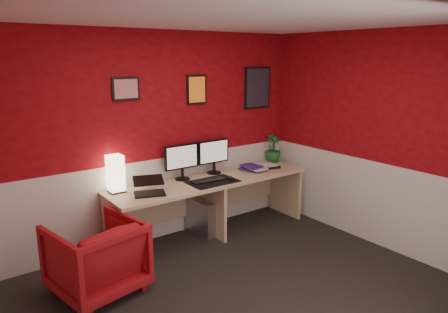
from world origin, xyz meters
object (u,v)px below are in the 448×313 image
Objects in this scene: monitor_left at (182,157)px; potted_plant at (273,148)px; desk at (212,207)px; laptop at (149,185)px; armchair at (96,257)px; zen_tray at (265,167)px; monitor_right at (214,151)px; pc_tower at (202,217)px; shoji_lamp at (116,175)px.

monitor_left is 1.47× the size of potted_plant.
laptop reaches higher than desk.
potted_plant is at bearing -178.16° from armchair.
potted_plant reaches higher than zen_tray.
monitor_right is at bearing 165.82° from zen_tray.
laptop is at bearing -165.39° from armchair.
potted_plant is (1.49, -0.00, -0.09)m from monitor_left.
laptop is (-0.87, -0.08, 0.47)m from desk.
laptop reaches higher than pc_tower.
monitor_right is 1.02m from potted_plant.
shoji_lamp reaches higher than pc_tower.
desk is 5.78× the size of pc_tower.
potted_plant reaches higher than laptop.
zen_tray reaches higher than desk.
monitor_left reaches higher than desk.
armchair is at bearing -165.09° from desk.
potted_plant is (1.20, 0.20, 0.56)m from desk.
monitor_left is 1.66× the size of zen_tray.
shoji_lamp is 2.33m from potted_plant.
zen_tray is at bearing -5.32° from shoji_lamp.
monitor_left is 1.62m from armchair.
potted_plant is (2.07, 0.27, 0.09)m from laptop.
laptop is 0.57× the size of monitor_left.
desk reaches higher than pc_tower.
monitor_left is at bearing -0.96° from shoji_lamp.
monitor_right is 1.29× the size of pc_tower.
monitor_left is 1.29× the size of pc_tower.
monitor_left is 1.50m from potted_plant.
armchair is (-1.81, -0.64, -0.67)m from monitor_right.
shoji_lamp is at bearing 179.60° from monitor_right.
monitor_right is (1.06, 0.28, 0.18)m from laptop.
zen_tray is 2.59m from armchair.
shoji_lamp reaches higher than laptop.
shoji_lamp is 0.69× the size of monitor_left.
zen_tray is 0.40m from potted_plant.
zen_tray is at bearing 1.63° from desk.
desk is at bearing -178.37° from zen_tray.
shoji_lamp is at bearing 174.68° from zen_tray.
desk is at bearing -60.91° from pc_tower.
pc_tower is (-0.97, 0.08, -0.52)m from zen_tray.
monitor_right is at bearing 47.80° from desk.
monitor_right is 1.47× the size of potted_plant.
shoji_lamp reaches higher than armchair.
monitor_left reaches higher than potted_plant.
monitor_left and monitor_right have the same top height.
shoji_lamp is 0.69× the size of monitor_right.
desk reaches higher than armchair.
potted_plant reaches higher than pc_tower.
armchair is at bearing -154.61° from monitor_left.
zen_tray reaches higher than pc_tower.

